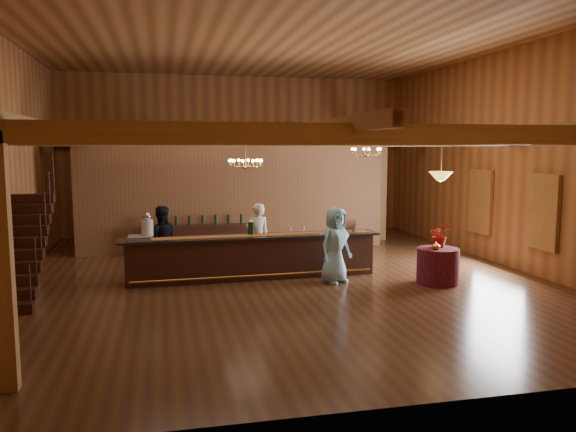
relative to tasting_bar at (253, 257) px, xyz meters
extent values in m
plane|color=#422518|center=(0.58, 0.14, -0.51)|extent=(14.00, 14.00, 0.00)
plane|color=#AB6F46|center=(0.58, 0.14, 4.99)|extent=(14.00, 14.00, 0.00)
cube|color=#A76633|center=(0.58, 7.14, 2.24)|extent=(12.00, 0.10, 5.50)
cube|color=#A76633|center=(0.58, -6.86, 2.24)|extent=(12.00, 0.10, 5.50)
cube|color=#A76633|center=(6.58, 0.14, 2.24)|extent=(0.10, 14.00, 5.50)
cube|color=#A77C3E|center=(0.58, -5.36, 2.69)|extent=(11.90, 0.20, 0.28)
cube|color=#A77C3E|center=(0.58, -2.86, 2.69)|extent=(11.90, 0.20, 0.28)
cube|color=#A77C3E|center=(0.58, -0.36, 2.69)|extent=(11.90, 0.20, 0.28)
cube|color=#A77C3E|center=(0.58, 2.14, 2.69)|extent=(11.90, 0.20, 0.28)
cube|color=#A77C3E|center=(0.58, 4.64, 2.69)|extent=(11.90, 0.20, 0.28)
cube|color=#A77C3E|center=(0.58, 6.94, 2.69)|extent=(11.90, 0.20, 0.28)
cube|color=#A77C3E|center=(-3.92, 0.14, 2.83)|extent=(0.18, 13.90, 0.22)
cube|color=#A77C3E|center=(0.58, 0.14, 2.83)|extent=(0.18, 13.90, 0.22)
cube|color=#A77C3E|center=(5.08, 0.14, 2.83)|extent=(0.18, 13.90, 0.22)
cube|color=#A77C3E|center=(-3.92, 4.64, 1.09)|extent=(0.20, 0.20, 3.20)
cube|color=#A77C3E|center=(5.08, 4.64, 1.09)|extent=(0.20, 0.20, 3.20)
cube|color=#A77C3E|center=(-3.92, -5.36, 1.09)|extent=(0.20, 0.20, 3.20)
cube|color=brown|center=(0.08, 3.64, 1.04)|extent=(9.00, 0.18, 3.10)
cube|color=white|center=(6.53, -1.46, 1.04)|extent=(0.12, 1.05, 1.75)
cube|color=white|center=(6.53, 1.14, 1.04)|extent=(0.12, 1.05, 1.75)
cube|color=black|center=(-4.87, -1.86, -0.41)|extent=(1.00, 0.28, 0.20)
cube|color=black|center=(-4.87, -1.58, -0.21)|extent=(1.00, 0.28, 0.20)
cube|color=black|center=(-4.87, -1.30, -0.01)|extent=(1.00, 0.28, 0.20)
cube|color=black|center=(-4.87, -1.02, 0.19)|extent=(1.00, 0.28, 0.20)
cube|color=black|center=(-4.87, -0.74, 0.39)|extent=(1.00, 0.28, 0.20)
cube|color=black|center=(-4.87, -0.46, 0.59)|extent=(1.00, 0.28, 0.20)
cube|color=black|center=(-4.87, -0.18, 0.79)|extent=(1.00, 0.28, 0.20)
cube|color=black|center=(-4.87, 0.10, 0.99)|extent=(1.00, 0.28, 0.20)
cube|color=black|center=(-4.87, 0.38, 1.19)|extent=(1.00, 0.28, 0.20)
cube|color=black|center=(-4.87, 0.66, 1.39)|extent=(1.00, 0.28, 0.20)
cube|color=black|center=(1.58, 5.64, 0.04)|extent=(1.20, 0.60, 1.10)
cube|color=brown|center=(-1.42, 5.64, -0.01)|extent=(1.00, 0.60, 1.00)
cube|color=black|center=(0.00, 0.00, -0.03)|extent=(5.74, 0.78, 0.95)
cube|color=black|center=(0.00, 0.00, 0.47)|extent=(6.03, 0.91, 0.05)
cube|color=maroon|center=(0.00, 0.00, 0.50)|extent=(5.64, 0.54, 0.01)
cylinder|color=#C68A3E|center=(0.00, -0.38, -0.37)|extent=(5.53, 0.20, 0.05)
cylinder|color=silver|center=(-2.36, -0.02, 0.53)|extent=(0.18, 0.18, 0.08)
cylinder|color=silver|center=(-2.36, -0.02, 0.75)|extent=(0.26, 0.26, 0.36)
sphere|color=silver|center=(-2.36, -0.02, 1.00)|extent=(0.18, 0.18, 0.18)
cube|color=gray|center=(-2.52, -0.12, 0.54)|extent=(0.50, 0.50, 0.10)
cube|color=brown|center=(2.19, 0.02, 0.64)|extent=(0.06, 0.06, 0.30)
cube|color=brown|center=(2.47, 0.02, 0.64)|extent=(0.06, 0.06, 0.30)
cylinder|color=brown|center=(2.33, 0.02, 0.67)|extent=(0.24, 0.24, 0.24)
cylinder|color=black|center=(-0.05, 0.11, 0.64)|extent=(0.07, 0.07, 0.30)
cylinder|color=black|center=(0.00, 0.12, 0.64)|extent=(0.07, 0.07, 0.30)
cube|color=black|center=(-1.10, 3.31, -0.09)|extent=(3.00, 0.64, 0.84)
cylinder|color=maroon|center=(3.94, -1.43, -0.11)|extent=(0.92, 0.92, 0.80)
cylinder|color=#C68A3E|center=(-0.06, 0.66, 2.37)|extent=(0.02, 0.02, 0.63)
sphere|color=#C68A3E|center=(-0.06, 0.66, 2.06)|extent=(0.12, 0.12, 0.12)
torus|color=#C68A3E|center=(-0.06, 0.66, 2.16)|extent=(0.80, 0.80, 0.04)
cylinder|color=#C68A3E|center=(3.17, 1.12, 2.51)|extent=(0.02, 0.02, 0.36)
sphere|color=#C68A3E|center=(3.17, 1.12, 2.33)|extent=(0.12, 0.12, 0.12)
torus|color=#C68A3E|center=(3.17, 1.12, 2.43)|extent=(0.80, 0.80, 0.04)
cylinder|color=#C68A3E|center=(3.94, -1.43, 2.29)|extent=(0.02, 0.02, 0.80)
cone|color=gold|center=(3.94, -1.43, 1.89)|extent=(0.52, 0.52, 0.20)
imported|color=white|center=(0.23, 0.73, 0.33)|extent=(0.68, 0.52, 1.68)
imported|color=black|center=(-2.07, 0.79, 0.32)|extent=(0.84, 0.68, 1.66)
imported|color=#8FD6EF|center=(1.74, -0.82, 0.35)|extent=(0.99, 0.87, 1.71)
imported|color=#336A35|center=(3.65, 3.96, 0.06)|extent=(0.66, 0.55, 1.14)
imported|color=#A2100B|center=(4.05, -1.29, 0.56)|extent=(0.57, 0.53, 0.53)
imported|color=#C68A3E|center=(3.80, -1.57, 0.44)|extent=(0.16, 0.16, 0.29)
camera|label=1|loc=(-2.01, -12.67, 2.49)|focal=35.00mm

